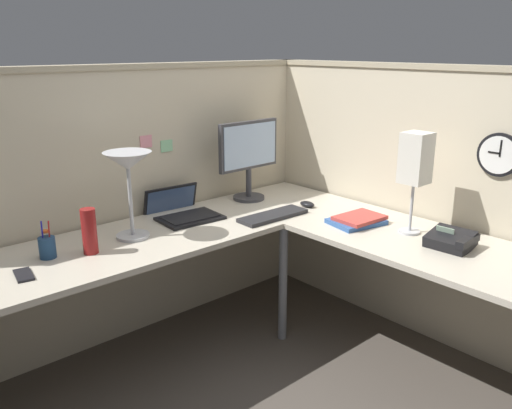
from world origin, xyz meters
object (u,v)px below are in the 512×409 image
(monitor, at_px, (249,154))
(wall_clock, at_px, (499,155))
(desk_lamp_dome, at_px, (128,168))
(desk_lamp_paper, at_px, (416,161))
(office_phone, at_px, (452,241))
(laptop, at_px, (181,211))
(computer_mouse, at_px, (307,204))
(keyboard, at_px, (273,216))
(cell_phone, at_px, (24,275))
(thermos_flask, at_px, (89,231))
(pen_cup, at_px, (47,247))
(book_stack, at_px, (358,220))

(monitor, height_order, wall_clock, wall_clock)
(desk_lamp_dome, relative_size, desk_lamp_paper, 0.84)
(office_phone, distance_m, wall_clock, 0.50)
(desk_lamp_paper, bearing_deg, laptop, 125.02)
(computer_mouse, bearing_deg, desk_lamp_paper, -84.74)
(computer_mouse, relative_size, office_phone, 0.48)
(keyboard, bearing_deg, wall_clock, -54.55)
(cell_phone, bearing_deg, computer_mouse, 5.62)
(keyboard, distance_m, thermos_flask, 1.04)
(pen_cup, distance_m, thermos_flask, 0.20)
(computer_mouse, bearing_deg, wall_clock, -70.30)
(laptop, distance_m, thermos_flask, 0.68)
(monitor, relative_size, laptop, 1.24)
(pen_cup, height_order, thermos_flask, thermos_flask)
(pen_cup, bearing_deg, desk_lamp_dome, -2.33)
(keyboard, xyz_separation_m, cell_phone, (-1.35, 0.13, -0.01))
(cell_phone, relative_size, office_phone, 0.66)
(wall_clock, bearing_deg, keyboard, 124.08)
(pen_cup, height_order, desk_lamp_paper, desk_lamp_paper)
(laptop, xyz_separation_m, desk_lamp_paper, (0.73, -1.04, 0.36))
(keyboard, height_order, desk_lamp_dome, desk_lamp_dome)
(keyboard, xyz_separation_m, wall_clock, (0.65, -0.95, 0.41))
(pen_cup, bearing_deg, computer_mouse, -9.49)
(monitor, relative_size, desk_lamp_dome, 1.12)
(desk_lamp_dome, bearing_deg, pen_cup, 177.67)
(office_phone, height_order, book_stack, office_phone)
(cell_phone, relative_size, thermos_flask, 0.65)
(monitor, xyz_separation_m, keyboard, (-0.15, -0.38, -0.28))
(monitor, height_order, desk_lamp_paper, desk_lamp_paper)
(wall_clock, bearing_deg, cell_phone, 151.48)
(office_phone, relative_size, book_stack, 0.69)
(thermos_flask, height_order, desk_lamp_paper, desk_lamp_paper)
(pen_cup, relative_size, office_phone, 0.83)
(monitor, relative_size, computer_mouse, 4.81)
(computer_mouse, relative_size, book_stack, 0.33)
(desk_lamp_dome, relative_size, thermos_flask, 2.02)
(desk_lamp_paper, bearing_deg, wall_clock, -45.79)
(desk_lamp_paper, relative_size, wall_clock, 2.41)
(laptop, bearing_deg, desk_lamp_dome, -160.67)
(keyboard, xyz_separation_m, thermos_flask, (-1.02, 0.18, 0.10))
(computer_mouse, bearing_deg, monitor, 112.84)
(book_stack, bearing_deg, wall_clock, -56.58)
(office_phone, bearing_deg, pen_cup, 142.02)
(cell_phone, distance_m, wall_clock, 2.31)
(thermos_flask, xyz_separation_m, book_stack, (1.29, -0.57, -0.09))
(keyboard, bearing_deg, computer_mouse, 3.80)
(desk_lamp_dome, bearing_deg, book_stack, -31.53)
(thermos_flask, height_order, book_stack, thermos_flask)
(laptop, distance_m, book_stack, 1.00)
(desk_lamp_paper, bearing_deg, keyboard, 118.64)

